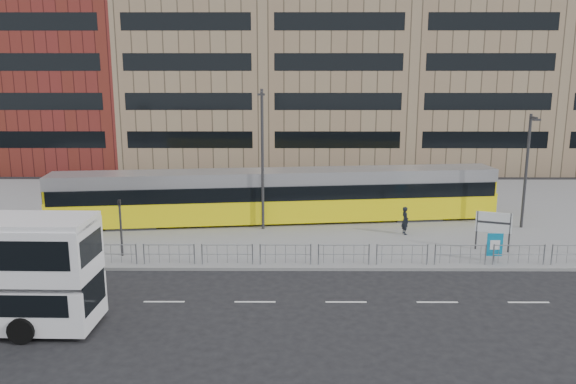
{
  "coord_description": "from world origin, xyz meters",
  "views": [
    {
      "loc": [
        -0.45,
        -27.05,
        9.87
      ],
      "look_at": [
        -0.59,
        6.0,
        2.81
      ],
      "focal_mm": 35.0,
      "sensor_mm": 36.0,
      "label": 1
    }
  ],
  "objects_px": {
    "ad_panel": "(495,245)",
    "traffic_light_west": "(120,220)",
    "station_sign": "(494,224)",
    "pedestrian": "(405,220)",
    "tram": "(278,196)",
    "lamp_post_west": "(262,155)",
    "lamp_post_east": "(527,166)"
  },
  "relations": [
    {
      "from": "tram",
      "to": "station_sign",
      "type": "xyz_separation_m",
      "value": [
        12.06,
        -6.27,
        -0.21
      ]
    },
    {
      "from": "tram",
      "to": "lamp_post_east",
      "type": "height_order",
      "value": "lamp_post_east"
    },
    {
      "from": "tram",
      "to": "pedestrian",
      "type": "distance_m",
      "value": 8.47
    },
    {
      "from": "traffic_light_west",
      "to": "pedestrian",
      "type": "bearing_deg",
      "value": 5.14
    },
    {
      "from": "tram",
      "to": "traffic_light_west",
      "type": "bearing_deg",
      "value": -145.33
    },
    {
      "from": "ad_panel",
      "to": "traffic_light_west",
      "type": "height_order",
      "value": "traffic_light_west"
    },
    {
      "from": "station_sign",
      "to": "traffic_light_west",
      "type": "relative_size",
      "value": 0.71
    },
    {
      "from": "station_sign",
      "to": "lamp_post_west",
      "type": "xyz_separation_m",
      "value": [
        -12.95,
        4.35,
        3.23
      ]
    },
    {
      "from": "tram",
      "to": "station_sign",
      "type": "bearing_deg",
      "value": -34.05
    },
    {
      "from": "pedestrian",
      "to": "lamp_post_west",
      "type": "distance_m",
      "value": 9.64
    },
    {
      "from": "pedestrian",
      "to": "traffic_light_west",
      "type": "bearing_deg",
      "value": 92.16
    },
    {
      "from": "ad_panel",
      "to": "pedestrian",
      "type": "bearing_deg",
      "value": 126.52
    },
    {
      "from": "ad_panel",
      "to": "lamp_post_east",
      "type": "relative_size",
      "value": 0.21
    },
    {
      "from": "traffic_light_west",
      "to": "station_sign",
      "type": "bearing_deg",
      "value": -6.74
    },
    {
      "from": "lamp_post_east",
      "to": "pedestrian",
      "type": "bearing_deg",
      "value": -168.99
    },
    {
      "from": "tram",
      "to": "lamp_post_west",
      "type": "bearing_deg",
      "value": -121.37
    },
    {
      "from": "station_sign",
      "to": "ad_panel",
      "type": "distance_m",
      "value": 2.04
    },
    {
      "from": "tram",
      "to": "lamp_post_west",
      "type": "xyz_separation_m",
      "value": [
        -0.89,
        -1.92,
        3.03
      ]
    },
    {
      "from": "tram",
      "to": "station_sign",
      "type": "height_order",
      "value": "tram"
    },
    {
      "from": "pedestrian",
      "to": "traffic_light_west",
      "type": "xyz_separation_m",
      "value": [
        -16.11,
        -4.2,
        1.12
      ]
    },
    {
      "from": "pedestrian",
      "to": "lamp_post_east",
      "type": "xyz_separation_m",
      "value": [
        7.78,
        1.51,
        3.12
      ]
    },
    {
      "from": "tram",
      "to": "ad_panel",
      "type": "height_order",
      "value": "tram"
    },
    {
      "from": "ad_panel",
      "to": "traffic_light_west",
      "type": "relative_size",
      "value": 0.49
    },
    {
      "from": "tram",
      "to": "pedestrian",
      "type": "xyz_separation_m",
      "value": [
        7.86,
        -3.04,
        -0.86
      ]
    },
    {
      "from": "station_sign",
      "to": "ad_panel",
      "type": "height_order",
      "value": "station_sign"
    },
    {
      "from": "pedestrian",
      "to": "tram",
      "type": "bearing_deg",
      "value": 56.42
    },
    {
      "from": "station_sign",
      "to": "lamp_post_west",
      "type": "height_order",
      "value": "lamp_post_west"
    },
    {
      "from": "traffic_light_west",
      "to": "ad_panel",
      "type": "bearing_deg",
      "value": -12.06
    },
    {
      "from": "pedestrian",
      "to": "traffic_light_west",
      "type": "distance_m",
      "value": 16.69
    },
    {
      "from": "lamp_post_west",
      "to": "station_sign",
      "type": "bearing_deg",
      "value": -18.58
    },
    {
      "from": "tram",
      "to": "lamp_post_west",
      "type": "height_order",
      "value": "lamp_post_west"
    },
    {
      "from": "ad_panel",
      "to": "traffic_light_west",
      "type": "distance_m",
      "value": 19.82
    }
  ]
}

